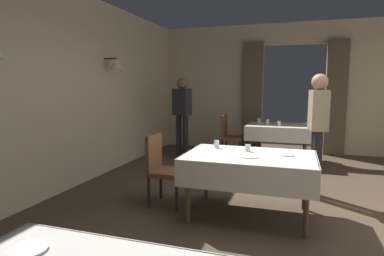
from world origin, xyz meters
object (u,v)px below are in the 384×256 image
object	(u,v)px
dining_table_mid	(250,162)
glass_mid_c	(248,148)
glass_mid_d	(217,144)
glass_far_d	(259,121)
plate_near_c	(28,249)
plate_mid_a	(250,157)
person_diner_standing_aside	(182,112)
plate_far_a	(296,125)
person_waiter_by_doorway	(318,125)
glass_far_b	(267,122)
chair_mid_left	(162,166)
glass_far_c	(279,123)
plate_mid_b	(286,155)
dining_table_far	(279,130)
chair_far_left	(229,134)

from	to	relation	value
dining_table_mid	glass_mid_c	distance (m)	0.23
glass_mid_d	glass_far_d	xyz separation A→B (m)	(0.19, 3.13, 0.00)
plate_near_c	plate_mid_a	xyz separation A→B (m)	(0.74, 2.45, 0.00)
glass_mid_c	person_diner_standing_aside	distance (m)	2.98
plate_far_a	person_waiter_by_doorway	world-z (taller)	person_waiter_by_doorway
glass_mid_d	person_diner_standing_aside	size ratio (longest dim) A/B	0.06
glass_mid_d	plate_far_a	xyz separation A→B (m)	(0.97, 2.98, -0.04)
glass_mid_d	person_waiter_by_doorway	bearing A→B (deg)	28.88
glass_mid_c	plate_far_a	bearing A→B (deg)	79.85
plate_near_c	glass_far_b	bearing A→B (deg)	83.43
glass_mid_c	glass_far_b	world-z (taller)	glass_far_b
plate_near_c	plate_mid_a	distance (m)	2.56
chair_mid_left	glass_far_c	xyz separation A→B (m)	(1.32, 2.95, 0.28)
plate_mid_b	person_diner_standing_aside	xyz separation A→B (m)	(-2.19, 2.50, 0.27)
plate_mid_b	person_diner_standing_aside	size ratio (longest dim) A/B	0.11
plate_mid_a	glass_mid_c	xyz separation A→B (m)	(-0.07, 0.33, 0.04)
plate_far_a	dining_table_mid	bearing A→B (deg)	-98.73
glass_mid_d	glass_far_c	distance (m)	2.79
person_waiter_by_doorway	dining_table_mid	bearing A→B (deg)	-129.07
dining_table_far	person_diner_standing_aside	size ratio (longest dim) A/B	0.76
plate_far_a	glass_far_d	world-z (taller)	glass_far_d
person_waiter_by_doorway	plate_far_a	bearing A→B (deg)	97.24
glass_far_d	person_waiter_by_doorway	xyz separation A→B (m)	(1.07, -2.43, 0.22)
chair_far_left	glass_far_d	distance (m)	0.72
chair_far_left	glass_mid_d	world-z (taller)	chair_far_left
glass_mid_c	glass_mid_d	xyz separation A→B (m)	(-0.42, 0.09, 0.01)
dining_table_mid	chair_far_left	xyz separation A→B (m)	(-0.87, 3.12, -0.14)
plate_far_a	glass_far_d	xyz separation A→B (m)	(-0.78, 0.14, 0.04)
plate_mid_a	person_diner_standing_aside	distance (m)	3.29
dining_table_far	glass_far_c	size ratio (longest dim) A/B	13.45
plate_near_c	glass_far_c	world-z (taller)	glass_far_c
glass_far_c	glass_far_d	distance (m)	0.61
chair_mid_left	plate_mid_a	xyz separation A→B (m)	(1.16, -0.18, 0.24)
plate_mid_b	plate_far_a	world-z (taller)	same
plate_far_a	chair_mid_left	bearing A→B (deg)	-117.00
chair_mid_left	person_diner_standing_aside	xyz separation A→B (m)	(-0.64, 2.56, 0.51)
dining_table_mid	glass_far_d	size ratio (longest dim) A/B	14.88
chair_far_left	plate_far_a	bearing A→B (deg)	5.78
chair_far_left	chair_mid_left	bearing A→B (deg)	-94.96
glass_far_d	person_waiter_by_doorway	world-z (taller)	person_waiter_by_doorway
dining_table_mid	glass_far_c	distance (m)	3.00
plate_mid_a	glass_mid_c	size ratio (longest dim) A/B	2.31
glass_far_b	glass_far_c	size ratio (longest dim) A/B	1.23
chair_far_left	glass_far_d	bearing A→B (deg)	25.30
glass_far_b	glass_far_d	bearing A→B (deg)	125.59
dining_table_mid	plate_mid_b	size ratio (longest dim) A/B	7.77
chair_far_left	plate_far_a	distance (m)	1.40
plate_mid_b	plate_mid_a	bearing A→B (deg)	-147.88
chair_mid_left	plate_mid_b	bearing A→B (deg)	2.28
glass_far_b	person_diner_standing_aside	distance (m)	1.80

